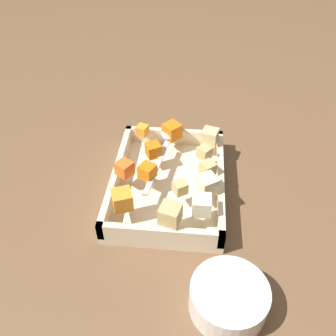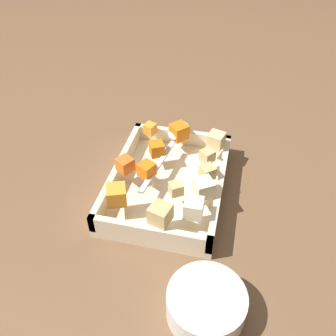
{
  "view_description": "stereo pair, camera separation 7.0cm",
  "coord_description": "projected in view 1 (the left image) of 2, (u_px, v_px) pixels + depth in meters",
  "views": [
    {
      "loc": [
        -0.54,
        -0.06,
        0.52
      ],
      "look_at": [
        -0.02,
        -0.01,
        0.06
      ],
      "focal_mm": 38.58,
      "sensor_mm": 36.0,
      "label": 1
    },
    {
      "loc": [
        -0.53,
        -0.13,
        0.52
      ],
      "look_at": [
        -0.02,
        -0.01,
        0.06
      ],
      "focal_mm": 38.58,
      "sensor_mm": 36.0,
      "label": 2
    }
  ],
  "objects": [
    {
      "name": "ground_plane",
      "position": [
        164.0,
        183.0,
        0.75
      ],
      "size": [
        4.0,
        4.0,
        0.0
      ],
      "primitive_type": "plane",
      "color": "brown"
    },
    {
      "name": "baking_dish",
      "position": [
        168.0,
        185.0,
        0.73
      ],
      "size": [
        0.29,
        0.22,
        0.05
      ],
      "color": "beige",
      "rests_on": "ground_plane"
    },
    {
      "name": "carrot_chunk_under_handle",
      "position": [
        142.0,
        130.0,
        0.79
      ],
      "size": [
        0.03,
        0.03,
        0.02
      ],
      "primitive_type": "cube",
      "rotation": [
        0.0,
        0.0,
        2.79
      ],
      "color": "orange",
      "rests_on": "baking_dish"
    },
    {
      "name": "carrot_chunk_heap_top",
      "position": [
        153.0,
        150.0,
        0.74
      ],
      "size": [
        0.04,
        0.04,
        0.03
      ],
      "primitive_type": "cube",
      "rotation": [
        0.0,
        0.0,
        3.63
      ],
      "color": "orange",
      "rests_on": "baking_dish"
    },
    {
      "name": "carrot_chunk_mid_right",
      "position": [
        125.0,
        168.0,
        0.69
      ],
      "size": [
        0.04,
        0.04,
        0.03
      ],
      "primitive_type": "cube",
      "rotation": [
        0.0,
        0.0,
        4.13
      ],
      "color": "orange",
      "rests_on": "baking_dish"
    },
    {
      "name": "carrot_chunk_corner_sw",
      "position": [
        122.0,
        200.0,
        0.63
      ],
      "size": [
        0.04,
        0.04,
        0.03
      ],
      "primitive_type": "cube",
      "rotation": [
        0.0,
        0.0,
        5.08
      ],
      "color": "orange",
      "rests_on": "baking_dish"
    },
    {
      "name": "carrot_chunk_center",
      "position": [
        172.0,
        131.0,
        0.78
      ],
      "size": [
        0.05,
        0.05,
        0.03
      ],
      "primitive_type": "cube",
      "rotation": [
        0.0,
        0.0,
        0.79
      ],
      "color": "orange",
      "rests_on": "baking_dish"
    },
    {
      "name": "carrot_chunk_corner_se",
      "position": [
        147.0,
        171.0,
        0.69
      ],
      "size": [
        0.04,
        0.04,
        0.03
      ],
      "primitive_type": "cube",
      "rotation": [
        0.0,
        0.0,
        2.65
      ],
      "color": "orange",
      "rests_on": "baking_dish"
    },
    {
      "name": "potato_chunk_near_right",
      "position": [
        180.0,
        188.0,
        0.66
      ],
      "size": [
        0.03,
        0.03,
        0.02
      ],
      "primitive_type": "cube",
      "rotation": [
        0.0,
        0.0,
        5.29
      ],
      "color": "tan",
      "rests_on": "baking_dish"
    },
    {
      "name": "potato_chunk_rim_edge",
      "position": [
        170.0,
        214.0,
        0.6
      ],
      "size": [
        0.04,
        0.04,
        0.03
      ],
      "primitive_type": "cube",
      "rotation": [
        0.0,
        0.0,
        4.44
      ],
      "color": "tan",
      "rests_on": "baking_dish"
    },
    {
      "name": "potato_chunk_front_center",
      "position": [
        210.0,
        136.0,
        0.77
      ],
      "size": [
        0.04,
        0.04,
        0.03
      ],
      "primitive_type": "cube",
      "rotation": [
        0.0,
        0.0,
        4.44
      ],
      "color": "#E0CC89",
      "rests_on": "baking_dish"
    },
    {
      "name": "potato_chunk_back_center",
      "position": [
        204.0,
        152.0,
        0.73
      ],
      "size": [
        0.03,
        0.03,
        0.02
      ],
      "primitive_type": "cube",
      "rotation": [
        0.0,
        0.0,
        5.59
      ],
      "color": "tan",
      "rests_on": "baking_dish"
    },
    {
      "name": "potato_chunk_corner_ne",
      "position": [
        202.0,
        205.0,
        0.62
      ],
      "size": [
        0.03,
        0.03,
        0.03
      ],
      "primitive_type": "cube",
      "rotation": [
        0.0,
        0.0,
        1.6
      ],
      "color": "beige",
      "rests_on": "baking_dish"
    },
    {
      "name": "potato_chunk_corner_nw",
      "position": [
        208.0,
        168.0,
        0.69
      ],
      "size": [
        0.04,
        0.04,
        0.03
      ],
      "primitive_type": "cube",
      "rotation": [
        0.0,
        0.0,
        5.41
      ],
      "color": "tan",
      "rests_on": "baking_dish"
    },
    {
      "name": "potato_chunk_far_right",
      "position": [
        207.0,
        184.0,
        0.66
      ],
      "size": [
        0.05,
        0.05,
        0.03
      ],
      "primitive_type": "cube",
      "rotation": [
        0.0,
        0.0,
        2.14
      ],
      "color": "beige",
      "rests_on": "baking_dish"
    },
    {
      "name": "serving_spoon",
      "position": [
        170.0,
        134.0,
        0.78
      ],
      "size": [
        0.23,
        0.06,
        0.02
      ],
      "rotation": [
        0.0,
        0.0,
        2.99
      ],
      "color": "silver",
      "rests_on": "baking_dish"
    },
    {
      "name": "small_prep_bowl",
      "position": [
        229.0,
        298.0,
        0.53
      ],
      "size": [
        0.12,
        0.12,
        0.05
      ],
      "primitive_type": "cylinder",
      "color": "silver",
      "rests_on": "ground_plane"
    }
  ]
}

